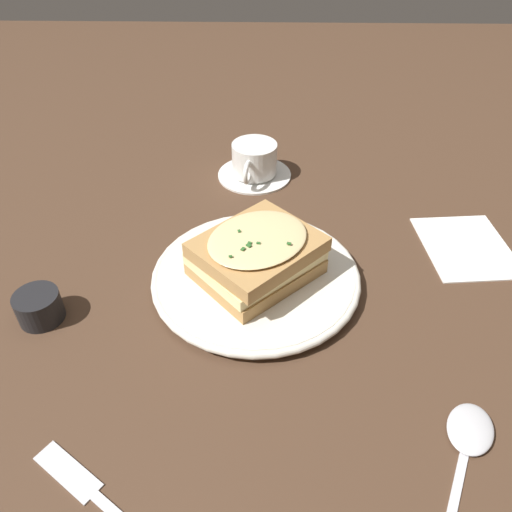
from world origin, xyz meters
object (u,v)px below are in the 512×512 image
(condiment_pot, at_px, (39,307))
(napkin, at_px, (466,246))
(dinner_plate, at_px, (256,277))
(sandwich, at_px, (257,255))
(teacup_with_saucer, at_px, (254,163))
(fork, at_px, (94,494))
(spoon, at_px, (468,437))

(condiment_pot, bearing_deg, napkin, 104.98)
(dinner_plate, height_order, sandwich, sandwich)
(sandwich, bearing_deg, napkin, 105.39)
(sandwich, xyz_separation_m, condiment_pot, (0.07, -0.25, -0.03))
(dinner_plate, distance_m, teacup_with_saucer, 0.26)
(sandwich, bearing_deg, dinner_plate, -146.79)
(teacup_with_saucer, height_order, fork, teacup_with_saucer)
(dinner_plate, bearing_deg, sandwich, 33.21)
(spoon, distance_m, napkin, 0.30)
(sandwich, relative_size, spoon, 1.11)
(dinner_plate, distance_m, condiment_pot, 0.26)
(condiment_pot, bearing_deg, spoon, 72.15)
(napkin, bearing_deg, condiment_pot, -75.02)
(sandwich, distance_m, condiment_pot, 0.26)
(fork, xyz_separation_m, napkin, (-0.35, 0.42, 0.00))
(dinner_plate, relative_size, fork, 1.62)
(spoon, bearing_deg, sandwich, 160.23)
(teacup_with_saucer, distance_m, napkin, 0.35)
(napkin, bearing_deg, teacup_with_saucer, -121.70)
(dinner_plate, bearing_deg, napkin, 105.12)
(spoon, xyz_separation_m, condiment_pot, (-0.15, -0.45, 0.01))
(sandwich, height_order, fork, sandwich)
(sandwich, relative_size, napkin, 1.29)
(sandwich, distance_m, fork, 0.31)
(fork, bearing_deg, condiment_pot, 64.09)
(teacup_with_saucer, xyz_separation_m, spoon, (0.48, 0.21, -0.02))
(napkin, height_order, condiment_pot, condiment_pot)
(fork, relative_size, condiment_pot, 3.11)
(condiment_pot, bearing_deg, teacup_with_saucer, 143.66)
(dinner_plate, bearing_deg, spoon, 43.80)
(spoon, bearing_deg, condiment_pot, -171.48)
(sandwich, bearing_deg, teacup_with_saucer, -177.91)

